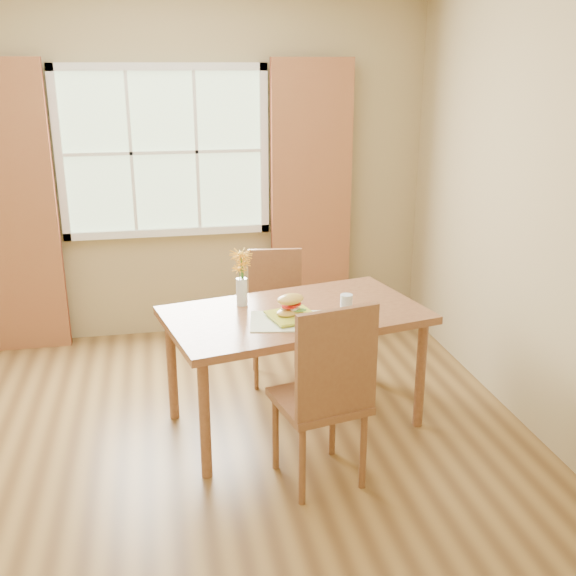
{
  "coord_description": "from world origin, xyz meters",
  "views": [
    {
      "loc": [
        -0.09,
        -3.48,
        2.16
      ],
      "look_at": [
        0.64,
        0.17,
        0.91
      ],
      "focal_mm": 42.0,
      "sensor_mm": 36.0,
      "label": 1
    }
  ],
  "objects_px": {
    "chair_near": "(327,390)",
    "flower_vase": "(241,271)",
    "chair_far": "(276,309)",
    "water_glass": "(346,304)",
    "dining_table": "(295,323)",
    "croissant_sandwich": "(290,305)"
  },
  "relations": [
    {
      "from": "dining_table",
      "to": "chair_far",
      "type": "height_order",
      "value": "chair_far"
    },
    {
      "from": "chair_near",
      "to": "flower_vase",
      "type": "distance_m",
      "value": 1.02
    },
    {
      "from": "chair_near",
      "to": "chair_far",
      "type": "xyz_separation_m",
      "value": [
        -0.01,
        1.41,
        -0.07
      ]
    },
    {
      "from": "water_glass",
      "to": "flower_vase",
      "type": "bearing_deg",
      "value": 157.44
    },
    {
      "from": "chair_far",
      "to": "croissant_sandwich",
      "type": "bearing_deg",
      "value": -87.6
    },
    {
      "from": "dining_table",
      "to": "flower_vase",
      "type": "relative_size",
      "value": 4.76
    },
    {
      "from": "dining_table",
      "to": "croissant_sandwich",
      "type": "xyz_separation_m",
      "value": [
        -0.05,
        -0.11,
        0.16
      ]
    },
    {
      "from": "dining_table",
      "to": "water_glass",
      "type": "height_order",
      "value": "water_glass"
    },
    {
      "from": "chair_far",
      "to": "water_glass",
      "type": "xyz_separation_m",
      "value": [
        0.29,
        -0.77,
        0.29
      ]
    },
    {
      "from": "chair_near",
      "to": "flower_vase",
      "type": "height_order",
      "value": "flower_vase"
    },
    {
      "from": "chair_near",
      "to": "chair_far",
      "type": "distance_m",
      "value": 1.41
    },
    {
      "from": "chair_far",
      "to": "water_glass",
      "type": "bearing_deg",
      "value": -62.78
    },
    {
      "from": "chair_near",
      "to": "chair_far",
      "type": "relative_size",
      "value": 1.15
    },
    {
      "from": "chair_near",
      "to": "flower_vase",
      "type": "xyz_separation_m",
      "value": [
        -0.31,
        0.89,
        0.39
      ]
    },
    {
      "from": "water_glass",
      "to": "flower_vase",
      "type": "relative_size",
      "value": 0.31
    },
    {
      "from": "chair_far",
      "to": "croissant_sandwich",
      "type": "distance_m",
      "value": 0.87
    },
    {
      "from": "dining_table",
      "to": "flower_vase",
      "type": "distance_m",
      "value": 0.45
    },
    {
      "from": "dining_table",
      "to": "chair_far",
      "type": "xyz_separation_m",
      "value": [
        0.01,
        0.7,
        -0.17
      ]
    },
    {
      "from": "chair_near",
      "to": "water_glass",
      "type": "height_order",
      "value": "chair_near"
    },
    {
      "from": "chair_near",
      "to": "croissant_sandwich",
      "type": "bearing_deg",
      "value": 84.38
    },
    {
      "from": "chair_far",
      "to": "flower_vase",
      "type": "bearing_deg",
      "value": -113.68
    },
    {
      "from": "chair_far",
      "to": "croissant_sandwich",
      "type": "xyz_separation_m",
      "value": [
        -0.06,
        -0.81,
        0.32
      ]
    }
  ]
}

